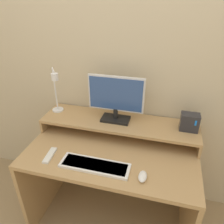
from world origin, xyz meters
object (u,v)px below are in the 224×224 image
Objects in this scene: keyboard at (95,165)px; mouse at (143,176)px; desk_lamp at (56,91)px; remote_control at (50,155)px; monitor at (116,98)px; router_dock at (189,122)px.

keyboard is 0.32m from mouse.
desk_lamp reaches higher than mouse.
keyboard is 2.81× the size of remote_control.
remote_control is (-0.66, 0.04, -0.01)m from mouse.
keyboard is (0.45, -0.40, -0.32)m from desk_lamp.
monitor is 1.12× the size of desk_lamp.
mouse is at bearing -4.02° from keyboard.
router_dock is 0.80× the size of remote_control.
desk_lamp is at bearing 106.13° from remote_control.
monitor is 4.41× the size of mouse.
mouse is at bearing -120.42° from router_dock.
mouse is (0.29, -0.45, -0.29)m from monitor.
router_dock is at bearing 36.41° from keyboard.
desk_lamp is 0.82× the size of keyboard.
monitor reaches higher than mouse.
monitor is 0.92× the size of keyboard.
remote_control is (-0.34, 0.02, -0.00)m from keyboard.
monitor is 0.48m from desk_lamp.
mouse is 0.59× the size of remote_control.
remote_control is at bearing -73.87° from desk_lamp.
monitor is 2.58× the size of remote_control.
keyboard is (-0.59, -0.43, -0.17)m from router_dock.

